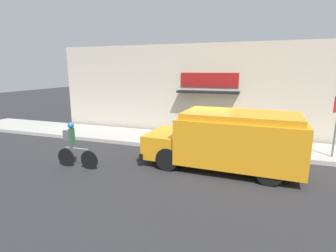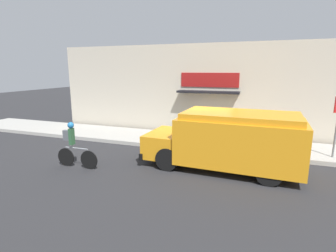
{
  "view_description": "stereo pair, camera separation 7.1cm",
  "coord_description": "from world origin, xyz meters",
  "views": [
    {
      "loc": [
        2.21,
        -10.42,
        3.43
      ],
      "look_at": [
        -1.34,
        -0.2,
        1.1
      ],
      "focal_mm": 28.0,
      "sensor_mm": 36.0,
      "label": 1
    },
    {
      "loc": [
        2.27,
        -10.4,
        3.43
      ],
      "look_at": [
        -1.34,
        -0.2,
        1.1
      ],
      "focal_mm": 28.0,
      "sensor_mm": 36.0,
      "label": 2
    }
  ],
  "objects": [
    {
      "name": "cyclist",
      "position": [
        -3.86,
        -3.12,
        0.81
      ],
      "size": [
        1.64,
        0.22,
        1.65
      ],
      "rotation": [
        0.0,
        0.0,
        0.02
      ],
      "color": "black",
      "rests_on": "ground_plane"
    },
    {
      "name": "school_bus",
      "position": [
        1.33,
        -1.42,
        1.06
      ],
      "size": [
        5.44,
        2.79,
        2.03
      ],
      "rotation": [
        0.0,
        0.0,
        -0.04
      ],
      "color": "orange",
      "rests_on": "ground_plane"
    },
    {
      "name": "ground_plane",
      "position": [
        0.0,
        0.0,
        0.0
      ],
      "size": [
        70.0,
        70.0,
        0.0
      ],
      "primitive_type": "plane",
      "color": "#2B2B2D"
    },
    {
      "name": "storefront",
      "position": [
        -0.0,
        2.92,
        2.37
      ],
      "size": [
        17.61,
        0.82,
        4.72
      ],
      "color": "beige",
      "rests_on": "ground_plane"
    },
    {
      "name": "trash_bin",
      "position": [
        -1.2,
        2.02,
        0.66
      ],
      "size": [
        0.62,
        0.62,
        0.97
      ],
      "color": "#2D5138",
      "rests_on": "sidewalk"
    },
    {
      "name": "sidewalk",
      "position": [
        0.0,
        1.32,
        0.09
      ],
      "size": [
        28.0,
        2.65,
        0.17
      ],
      "color": "#ADAAA3",
      "rests_on": "ground_plane"
    }
  ]
}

